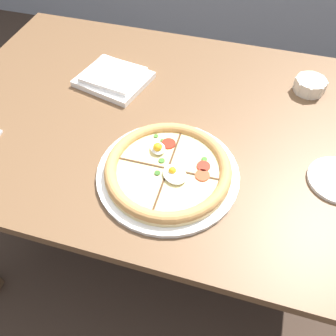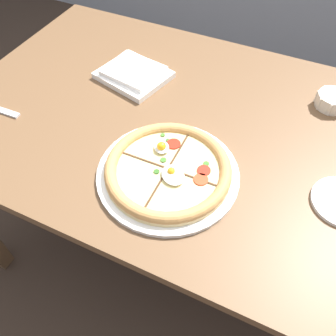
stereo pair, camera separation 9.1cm
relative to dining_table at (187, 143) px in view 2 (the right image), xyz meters
name	(u,v)px [view 2 (the right image)]	position (x,y,z in m)	size (l,w,h in m)	color
ground_plane	(181,243)	(0.00, 0.00, -0.68)	(12.00, 12.00, 0.00)	#3D2D23
dining_table	(187,143)	(0.00, 0.00, 0.00)	(1.47, 0.94, 0.77)	brown
pizza	(168,170)	(0.03, -0.21, 0.11)	(0.37, 0.37, 0.05)	white
ramekin_bowl	(332,100)	(0.37, 0.25, 0.12)	(0.10, 0.10, 0.04)	silver
napkin_folded	(134,74)	(-0.25, 0.12, 0.11)	(0.25, 0.23, 0.04)	white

